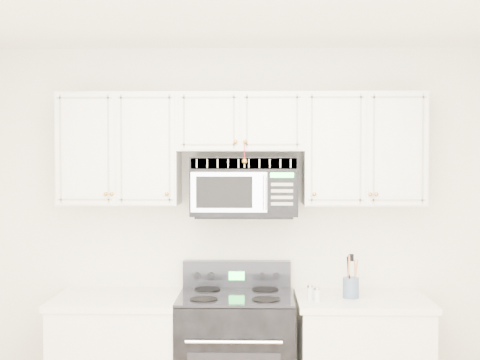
{
  "coord_description": "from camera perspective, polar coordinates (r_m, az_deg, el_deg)",
  "views": [
    {
      "loc": [
        0.1,
        -2.93,
        1.85
      ],
      "look_at": [
        0.0,
        1.3,
        1.7
      ],
      "focal_mm": 50.0,
      "sensor_mm": 36.0,
      "label": 1
    }
  ],
  "objects": [
    {
      "name": "shaker_salt",
      "position": [
        4.39,
        6.02,
        -9.5
      ],
      "size": [
        0.04,
        0.04,
        0.09
      ],
      "color": "silver",
      "rests_on": "base_cabinet_right"
    },
    {
      "name": "utensil_crock",
      "position": [
        4.48,
        9.45,
        -8.95
      ],
      "size": [
        0.11,
        0.11,
        0.28
      ],
      "color": "#48577B",
      "rests_on": "base_cabinet_right"
    },
    {
      "name": "room",
      "position": [
        2.98,
        -0.62,
        -8.53
      ],
      "size": [
        3.51,
        3.51,
        2.61
      ],
      "color": "olive",
      "rests_on": "ground"
    },
    {
      "name": "shaker_pepper",
      "position": [
        4.33,
        6.6,
        -9.68
      ],
      "size": [
        0.04,
        0.04,
        0.09
      ],
      "color": "silver",
      "rests_on": "base_cabinet_right"
    },
    {
      "name": "microwave",
      "position": [
        4.5,
        0.35,
        -0.51
      ],
      "size": [
        0.71,
        0.4,
        0.39
      ],
      "color": "black",
      "rests_on": "ground"
    },
    {
      "name": "upper_cabinets",
      "position": [
        4.51,
        0.09,
        3.15
      ],
      "size": [
        2.44,
        0.37,
        0.75
      ],
      "color": "white",
      "rests_on": "ground"
    }
  ]
}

